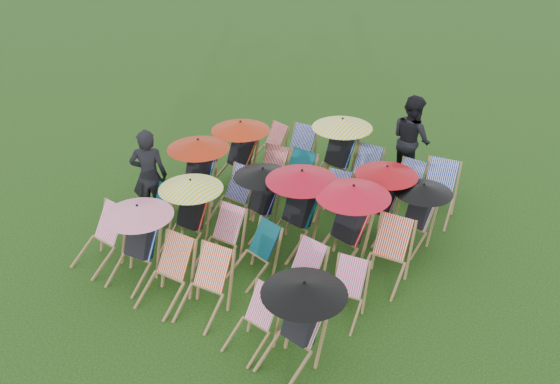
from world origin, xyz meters
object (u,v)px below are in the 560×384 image
Objects in this scene: deckchair_5 at (296,323)px; person_left at (149,176)px; deckchair_0 at (99,238)px; person_rear at (411,139)px; deckchair_29 at (437,193)px.

person_left is at bearing 167.91° from deckchair_5.
person_rear is (2.84, 5.66, 0.46)m from deckchair_0.
deckchair_0 is at bearing 94.00° from person_rear.
person_left is (-0.32, 1.49, 0.43)m from deckchair_0.
person_rear is (-1.05, 1.00, 0.43)m from deckchair_29.
person_rear is at bearing 125.35° from deckchair_29.
person_rear reaches higher than deckchair_29.
deckchair_0 is 3.95m from deckchair_5.
deckchair_0 is 0.71× the size of deckchair_5.
person_left is 5.24m from person_rear.
deckchair_0 is at bearing -140.73° from deckchair_29.
person_rear reaches higher than person_left.
deckchair_0 is 0.53× the size of person_left.
deckchair_0 is 1.58m from person_left.
deckchair_5 is at bearing 131.70° from person_rear.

